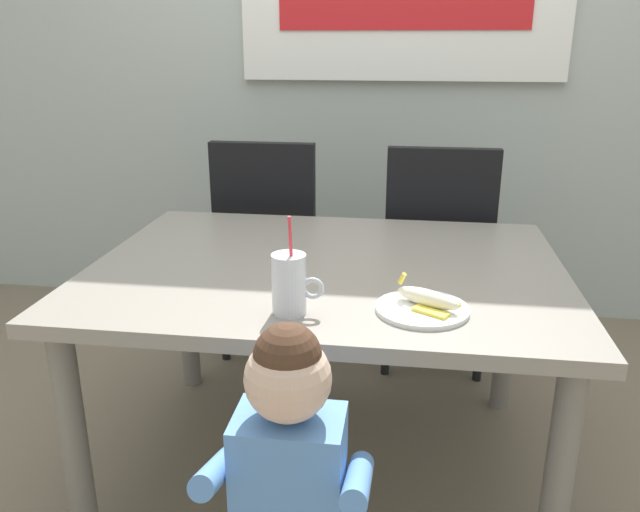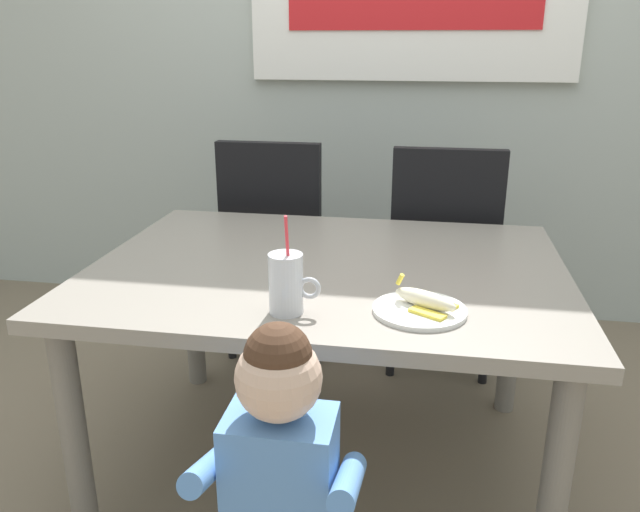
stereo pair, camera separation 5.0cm
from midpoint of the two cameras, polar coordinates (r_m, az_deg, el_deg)
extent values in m
plane|color=#7A6B56|center=(2.22, 1.33, -18.17)|extent=(24.00, 24.00, 0.00)
cube|color=#ADB7B2|center=(3.18, 5.60, 20.86)|extent=(6.40, 0.12, 2.90)
cube|color=white|center=(3.09, 8.86, 20.80)|extent=(1.49, 0.04, 0.59)
cube|color=red|center=(3.07, 8.84, 20.81)|extent=(1.13, 0.01, 0.14)
cube|color=gray|center=(1.89, 1.49, -1.30)|extent=(1.39, 1.05, 0.04)
cylinder|color=slate|center=(1.86, -20.55, -15.06)|extent=(0.07, 0.07, 0.67)
cylinder|color=slate|center=(1.69, 21.27, -19.08)|extent=(0.07, 0.07, 0.67)
cylinder|color=slate|center=(2.56, -10.84, -4.50)|extent=(0.07, 0.07, 0.67)
cylinder|color=slate|center=(2.44, 17.50, -6.33)|extent=(0.07, 0.07, 0.67)
cube|color=black|center=(2.82, -2.96, 0.52)|extent=(0.44, 0.44, 0.06)
cube|color=black|center=(2.55, -4.04, 4.87)|extent=(0.42, 0.05, 0.48)
cylinder|color=black|center=(3.04, 1.40, -2.86)|extent=(0.04, 0.04, 0.42)
cylinder|color=black|center=(3.11, -5.53, -2.40)|extent=(0.04, 0.04, 0.42)
cylinder|color=black|center=(2.70, 0.21, -5.81)|extent=(0.04, 0.04, 0.42)
cylinder|color=black|center=(2.78, -7.58, -5.20)|extent=(0.04, 0.04, 0.42)
cube|color=black|center=(2.72, 11.44, -0.51)|extent=(0.44, 0.44, 0.06)
cube|color=black|center=(2.45, 11.93, 3.91)|extent=(0.42, 0.05, 0.48)
cylinder|color=black|center=(3.00, 14.72, -3.85)|extent=(0.04, 0.04, 0.42)
cylinder|color=black|center=(2.98, 7.43, -3.46)|extent=(0.04, 0.04, 0.42)
cylinder|color=black|center=(2.65, 15.32, -6.99)|extent=(0.04, 0.04, 0.42)
cylinder|color=black|center=(2.63, 7.03, -6.57)|extent=(0.04, 0.04, 0.42)
cube|color=#598CD1|center=(1.36, -2.43, -19.57)|extent=(0.22, 0.15, 0.30)
sphere|color=beige|center=(1.23, -2.58, -10.97)|extent=(0.17, 0.17, 0.17)
sphere|color=#472D1E|center=(1.21, -2.62, -9.04)|extent=(0.13, 0.13, 0.13)
cylinder|color=#598CD1|center=(1.36, -8.72, -18.28)|extent=(0.05, 0.24, 0.13)
cylinder|color=#598CD1|center=(1.31, 3.73, -19.71)|extent=(0.05, 0.24, 0.13)
cylinder|color=silver|center=(1.52, -2.16, -2.52)|extent=(0.08, 0.08, 0.15)
cylinder|color=beige|center=(1.53, -2.15, -3.55)|extent=(0.07, 0.07, 0.08)
torus|color=silver|center=(1.52, -0.01, -2.92)|extent=(0.06, 0.01, 0.06)
cylinder|color=#E5333F|center=(1.49, -1.94, -0.21)|extent=(0.01, 0.05, 0.22)
cylinder|color=white|center=(1.57, 9.88, -4.85)|extent=(0.23, 0.23, 0.01)
ellipsoid|color=#F4EAC6|center=(1.57, 10.37, -3.86)|extent=(0.17, 0.13, 0.04)
cube|color=yellow|center=(1.53, 10.60, -5.11)|extent=(0.09, 0.07, 0.01)
cube|color=yellow|center=(1.59, 11.66, -4.19)|extent=(0.09, 0.07, 0.01)
cylinder|color=yellow|center=(1.59, 8.14, -2.10)|extent=(0.03, 0.02, 0.03)
camera|label=1|loc=(0.03, -89.19, 0.28)|focal=35.46mm
camera|label=2|loc=(0.03, 90.81, -0.28)|focal=35.46mm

